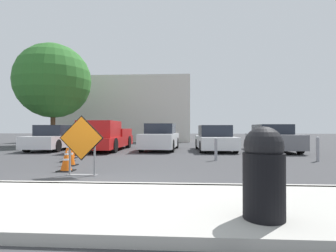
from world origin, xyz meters
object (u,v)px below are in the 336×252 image
Objects in this scene: traffic_cone_second at (70,154)px; bollard_nearest at (216,148)px; trash_bin at (264,172)px; parked_car_nearest at (54,138)px; traffic_cone_third at (68,152)px; parked_car_fourth at (272,139)px; traffic_cone_fourth at (71,148)px; traffic_cone_fifth at (72,147)px; parked_car_third at (215,139)px; traffic_cone_nearest at (66,160)px; pickup_truck at (105,137)px; parked_car_second at (161,138)px; bollard_third at (318,148)px; bollard_second at (266,146)px; road_closed_sign at (82,143)px.

traffic_cone_second is 5.17m from bollard_nearest.
parked_car_nearest is at bearing 126.55° from trash_bin.
parked_car_fourth reaches higher than traffic_cone_third.
traffic_cone_fifth is (-0.42, 1.09, -0.03)m from traffic_cone_fourth.
traffic_cone_third is 7.81m from parked_car_third.
trash_bin is at bearing -54.29° from traffic_cone_fifth.
parked_car_fourth is (9.69, 2.72, 0.31)m from traffic_cone_fifth.
traffic_cone_nearest is 0.16× the size of parked_car_fourth.
pickup_truck is 3.07m from parked_car_second.
parked_car_third is at bearing 40.76° from traffic_cone_third.
bollard_third is at bearing 155.58° from pickup_truck.
bollard_nearest is (5.44, 0.67, 0.10)m from traffic_cone_third.
traffic_cone_third is 0.13× the size of pickup_truck.
traffic_cone_second is 3.39m from traffic_cone_fifth.
parked_car_third reaches higher than traffic_cone_fifth.
bollard_second is 1.86m from bollard_third.
traffic_cone_nearest is at bearing -68.22° from traffic_cone_fourth.
parked_car_second is at bearing -168.34° from pickup_truck.
parked_car_third is (6.26, 4.01, 0.23)m from traffic_cone_fourth.
parked_car_third is 4.45m from bollard_nearest.
parked_car_fourth is at bearing 69.08° from bollard_second.
parked_car_second is 3.03m from parked_car_third.
parked_car_third is 5.49m from bollard_third.
parked_car_third is at bearing 126.34° from bollard_third.
bollard_nearest is 3.72m from bollard_third.
traffic_cone_fifth is 0.17× the size of parked_car_nearest.
road_closed_sign is 2.33× the size of traffic_cone_nearest.
road_closed_sign is 8.29m from bollard_third.
trash_bin is at bearing -47.99° from traffic_cone_second.
traffic_cone_fifth is 3.73m from parked_car_nearest.
trash_bin is (5.55, -7.21, 0.29)m from traffic_cone_fourth.
traffic_cone_fifth is at bearing 44.86° from parked_car_second.
parked_car_nearest is (-4.02, 7.15, 0.33)m from traffic_cone_nearest.
traffic_cone_nearest is at bearing -148.76° from bollard_nearest.
parked_car_nearest is 0.79× the size of pickup_truck.
traffic_cone_nearest is at bearing -68.38° from traffic_cone_fifth.
traffic_cone_third is 0.98× the size of traffic_cone_fifth.
traffic_cone_third is at bearing 118.85° from parked_car_nearest.
trash_bin is (3.57, -3.38, -0.15)m from road_closed_sign.
traffic_cone_fifth is at bearing 21.73° from parked_car_third.
traffic_cone_nearest is at bearing 98.05° from pickup_truck.
traffic_cone_fifth is at bearing 112.67° from traffic_cone_second.
bollard_second is at bearing 105.67° from parked_car_third.
traffic_cone_fourth is 10.03m from parked_car_fourth.
traffic_cone_third is 6.20m from parked_car_second.
bollard_nearest is 0.95× the size of bollard_third.
parked_car_nearest reaches higher than bollard_nearest.
parked_car_third is (3.00, -0.37, -0.06)m from parked_car_second.
parked_car_second is at bearing 142.57° from bollard_third.
bollard_second is at bearing 135.70° from parked_car_second.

